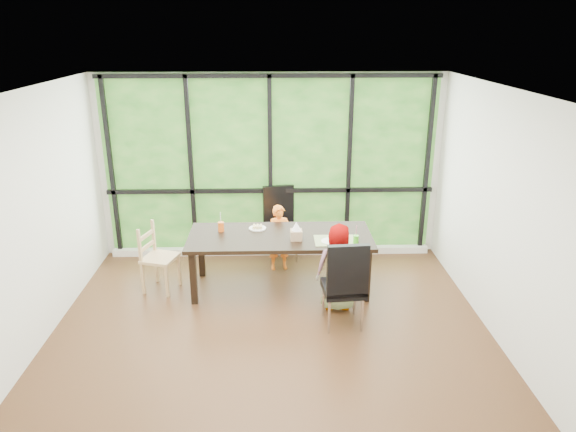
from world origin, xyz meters
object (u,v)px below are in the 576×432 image
object	(u,v)px
dining_table	(280,262)
child_toddler	(280,238)
green_cup	(356,239)
tissue_box	(296,235)
orange_cup	(221,227)
chair_interior_leather	(343,282)
plate_far	(257,228)
chair_window_leather	(281,225)
chair_end_beech	(160,258)
child_older	(339,268)
plate_near	(330,241)

from	to	relation	value
dining_table	child_toddler	bearing A→B (deg)	90.00
green_cup	tissue_box	size ratio (longest dim) A/B	0.73
orange_cup	chair_interior_leather	bearing A→B (deg)	-36.49
plate_far	green_cup	xyz separation A→B (m)	(1.23, -0.54, 0.05)
chair_window_leather	chair_end_beech	size ratio (longest dim) A/B	1.20
chair_interior_leather	chair_end_beech	world-z (taller)	chair_interior_leather
plate_far	child_older	bearing A→B (deg)	-38.59
child_older	plate_near	distance (m)	0.39
plate_far	tissue_box	xyz separation A→B (m)	(0.50, -0.39, 0.06)
chair_interior_leather	plate_far	distance (m)	1.56
chair_interior_leather	child_older	distance (m)	0.38
child_toddler	tissue_box	xyz separation A→B (m)	(0.20, -0.74, 0.34)
plate_near	child_toddler	bearing A→B (deg)	126.94
child_toddler	chair_interior_leather	bearing A→B (deg)	-74.98
chair_end_beech	green_cup	xyz separation A→B (m)	(2.50, -0.30, 0.35)
dining_table	child_toddler	xyz separation A→B (m)	(0.00, 0.59, 0.10)
plate_near	orange_cup	xyz separation A→B (m)	(-1.40, 0.40, 0.06)
plate_far	chair_end_beech	bearing A→B (deg)	-169.11
plate_far	child_toddler	bearing A→B (deg)	49.72
dining_table	orange_cup	bearing A→B (deg)	167.87
chair_window_leather	chair_end_beech	distance (m)	1.85
chair_interior_leather	plate_near	world-z (taller)	chair_interior_leather
chair_window_leather	plate_far	xyz separation A→B (m)	(-0.33, -0.70, 0.22)
tissue_box	child_older	bearing A→B (deg)	-39.37
chair_end_beech	child_toddler	size ratio (longest dim) A/B	0.95
chair_window_leather	tissue_box	bearing A→B (deg)	-92.05
chair_interior_leather	plate_near	size ratio (longest dim) A/B	4.78
chair_window_leather	plate_near	size ratio (longest dim) A/B	4.78
plate_near	plate_far	bearing A→B (deg)	152.57
chair_interior_leather	child_toddler	world-z (taller)	chair_interior_leather
child_older	plate_near	xyz separation A→B (m)	(-0.08, 0.32, 0.21)
chair_window_leather	child_toddler	xyz separation A→B (m)	(-0.03, -0.35, -0.06)
child_toddler	orange_cup	world-z (taller)	child_toddler
child_toddler	tissue_box	bearing A→B (deg)	-84.57
plate_far	tissue_box	bearing A→B (deg)	-37.79
chair_end_beech	child_older	distance (m)	2.33
child_toddler	plate_near	xyz separation A→B (m)	(0.62, -0.83, 0.28)
dining_table	plate_far	size ratio (longest dim) A/B	10.29
chair_window_leather	orange_cup	bearing A→B (deg)	-147.15
chair_window_leather	green_cup	bearing A→B (deg)	-64.96
chair_interior_leather	chair_end_beech	bearing A→B (deg)	-26.54
chair_interior_leather	tissue_box	xyz separation A→B (m)	(-0.51, 0.78, 0.27)
orange_cup	tissue_box	world-z (taller)	same
plate_near	green_cup	world-z (taller)	green_cup
chair_end_beech	green_cup	distance (m)	2.54
chair_interior_leather	plate_near	xyz separation A→B (m)	(-0.09, 0.69, 0.22)
plate_far	chair_interior_leather	bearing A→B (deg)	-49.35
orange_cup	chair_window_leather	bearing A→B (deg)	43.99
dining_table	child_toddler	size ratio (longest dim) A/B	2.49
chair_interior_leather	orange_cup	xyz separation A→B (m)	(-1.48, 1.10, 0.27)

